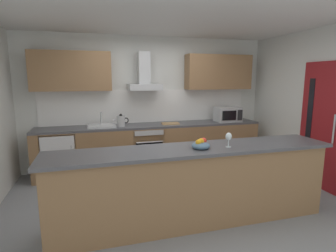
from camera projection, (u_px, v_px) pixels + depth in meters
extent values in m
cube|color=gray|center=(175.00, 200.00, 4.02)|extent=(5.92, 4.56, 0.02)
cube|color=white|center=(175.00, 15.00, 3.57)|extent=(5.92, 4.56, 0.02)
cube|color=silver|center=(148.00, 102.00, 5.54)|extent=(5.92, 0.12, 2.60)
cube|color=silver|center=(320.00, 108.00, 4.47)|extent=(0.12, 4.56, 2.60)
cube|color=white|center=(149.00, 106.00, 5.48)|extent=(4.18, 0.02, 0.66)
cube|color=olive|center=(153.00, 148.00, 5.33)|extent=(4.33, 0.60, 0.86)
cube|color=#4C4C51|center=(153.00, 125.00, 5.25)|extent=(4.33, 0.60, 0.04)
cube|color=olive|center=(194.00, 187.00, 3.33)|extent=(3.41, 0.52, 0.93)
cube|color=#4C4C51|center=(194.00, 149.00, 3.24)|extent=(3.51, 0.64, 0.04)
cube|color=olive|center=(71.00, 71.00, 4.82)|extent=(1.39, 0.32, 0.70)
cube|color=olive|center=(218.00, 72.00, 5.60)|extent=(1.39, 0.32, 0.70)
cube|color=maroon|center=(321.00, 126.00, 4.37)|extent=(0.04, 0.85, 2.05)
cube|color=black|center=(309.00, 118.00, 4.57)|extent=(0.01, 0.11, 1.31)
cylinder|color=#B7BABC|center=(334.00, 129.00, 4.10)|extent=(0.03, 0.03, 0.45)
cube|color=slate|center=(146.00, 147.00, 5.27)|extent=(0.60, 0.56, 0.80)
cube|color=black|center=(150.00, 154.00, 5.00)|extent=(0.50, 0.02, 0.48)
cube|color=#B7BABC|center=(149.00, 133.00, 4.93)|extent=(0.54, 0.02, 0.09)
cylinder|color=#B7BABC|center=(150.00, 142.00, 4.93)|extent=(0.49, 0.02, 0.02)
cube|color=white|center=(60.00, 155.00, 4.85)|extent=(0.58, 0.56, 0.85)
cube|color=silver|center=(58.00, 160.00, 4.57)|extent=(0.55, 0.02, 0.80)
cylinder|color=#B7BABC|center=(72.00, 157.00, 4.61)|extent=(0.02, 0.02, 0.38)
cube|color=#B7BABC|center=(227.00, 114.00, 5.60)|extent=(0.50, 0.36, 0.30)
cube|color=black|center=(229.00, 115.00, 5.40)|extent=(0.30, 0.02, 0.19)
cube|color=black|center=(240.00, 115.00, 5.47)|extent=(0.10, 0.01, 0.21)
cube|color=silver|center=(102.00, 126.00, 4.96)|extent=(0.50, 0.40, 0.04)
cylinder|color=#B7BABC|center=(101.00, 119.00, 5.07)|extent=(0.03, 0.03, 0.26)
cylinder|color=#B7BABC|center=(101.00, 113.00, 4.97)|extent=(0.03, 0.16, 0.03)
cylinder|color=#B7BABC|center=(121.00, 121.00, 5.01)|extent=(0.15, 0.15, 0.20)
sphere|color=black|center=(121.00, 115.00, 4.99)|extent=(0.06, 0.06, 0.06)
cone|color=#B7BABC|center=(115.00, 119.00, 4.97)|extent=(0.09, 0.04, 0.07)
torus|color=black|center=(126.00, 120.00, 5.03)|extent=(0.11, 0.02, 0.11)
cube|color=#B7BABC|center=(145.00, 87.00, 5.16)|extent=(0.62, 0.45, 0.12)
cube|color=#B7BABC|center=(144.00, 68.00, 5.14)|extent=(0.22, 0.22, 0.60)
cylinder|color=silver|center=(228.00, 147.00, 3.27)|extent=(0.07, 0.07, 0.01)
cylinder|color=silver|center=(228.00, 143.00, 3.26)|extent=(0.01, 0.01, 0.09)
ellipsoid|color=silver|center=(229.00, 136.00, 3.25)|extent=(0.08, 0.08, 0.10)
ellipsoid|color=slate|center=(201.00, 146.00, 3.19)|extent=(0.22, 0.22, 0.09)
sphere|color=orange|center=(198.00, 142.00, 3.15)|extent=(0.07, 0.07, 0.07)
sphere|color=red|center=(203.00, 141.00, 3.22)|extent=(0.08, 0.08, 0.08)
sphere|color=orange|center=(201.00, 142.00, 3.18)|extent=(0.08, 0.08, 0.08)
cube|color=tan|center=(170.00, 123.00, 5.29)|extent=(0.36, 0.26, 0.02)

